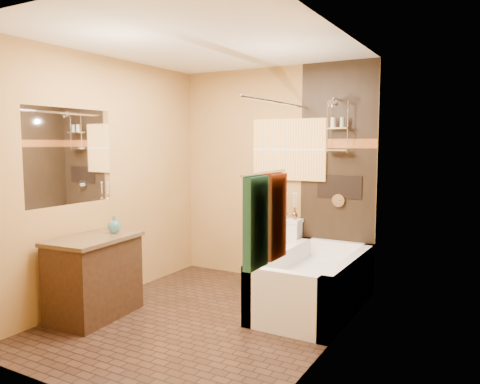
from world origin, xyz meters
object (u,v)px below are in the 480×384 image
Objects in this scene: bathtub at (314,287)px; vanity at (94,277)px; sunset_painting at (289,150)px; toilet at (279,254)px.

vanity is at bearing -145.27° from bathtub.
sunset_painting is 2.51m from vanity.
bathtub is at bearing -50.39° from sunset_painting.
sunset_painting is 0.60× the size of bathtub.
bathtub is 1.97× the size of toilet.
sunset_painting is at bearing 129.61° from bathtub.
sunset_painting is 1.19m from toilet.
sunset_painting reaches higher than bathtub.
toilet is at bearing 142.03° from bathtub.
bathtub is (0.60, -0.73, -1.33)m from sunset_painting.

